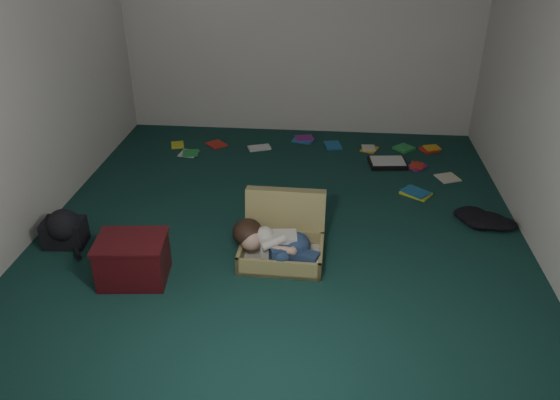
# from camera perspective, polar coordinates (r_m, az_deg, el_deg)

# --- Properties ---
(floor) EXTENTS (4.50, 4.50, 0.00)m
(floor) POSITION_cam_1_polar(r_m,az_deg,el_deg) (4.62, 0.17, -2.92)
(floor) COLOR #123630
(floor) RESTS_ON ground
(wall_back) EXTENTS (4.50, 0.00, 4.50)m
(wall_back) POSITION_cam_1_polar(r_m,az_deg,el_deg) (6.28, 2.15, 18.42)
(wall_back) COLOR silver
(wall_back) RESTS_ON ground
(wall_front) EXTENTS (4.50, 0.00, 4.50)m
(wall_front) POSITION_cam_1_polar(r_m,az_deg,el_deg) (2.04, -5.53, -4.90)
(wall_front) COLOR silver
(wall_front) RESTS_ON ground
(wall_left) EXTENTS (0.00, 4.50, 4.50)m
(wall_left) POSITION_cam_1_polar(r_m,az_deg,el_deg) (4.70, -25.48, 12.21)
(wall_left) COLOR silver
(wall_left) RESTS_ON ground
(suitcase) EXTENTS (0.64, 0.63, 0.46)m
(suitcase) POSITION_cam_1_polar(r_m,az_deg,el_deg) (4.24, 0.33, -3.87)
(suitcase) COLOR tan
(suitcase) RESTS_ON floor
(person) EXTENTS (0.68, 0.34, 0.29)m
(person) POSITION_cam_1_polar(r_m,az_deg,el_deg) (4.09, -0.52, -4.55)
(person) COLOR beige
(person) RESTS_ON suitcase
(maroon_bin) EXTENTS (0.52, 0.43, 0.34)m
(maroon_bin) POSITION_cam_1_polar(r_m,az_deg,el_deg) (4.07, -15.11, -6.01)
(maroon_bin) COLOR #420D11
(maroon_bin) RESTS_ON floor
(backpack) EXTENTS (0.42, 0.34, 0.24)m
(backpack) POSITION_cam_1_polar(r_m,az_deg,el_deg) (4.67, -21.60, -3.09)
(backpack) COLOR black
(backpack) RESTS_ON floor
(clothing_pile) EXTENTS (0.49, 0.42, 0.14)m
(clothing_pile) POSITION_cam_1_polar(r_m,az_deg,el_deg) (4.98, 20.36, -1.48)
(clothing_pile) COLOR black
(clothing_pile) RESTS_ON floor
(paper_tray) EXTENTS (0.41, 0.32, 0.05)m
(paper_tray) POSITION_cam_1_polar(r_m,az_deg,el_deg) (5.82, 11.17, 3.84)
(paper_tray) COLOR black
(paper_tray) RESTS_ON floor
(book_scatter) EXTENTS (3.09, 1.46, 0.02)m
(book_scatter) POSITION_cam_1_polar(r_m,az_deg,el_deg) (5.97, 4.94, 4.79)
(book_scatter) COLOR yellow
(book_scatter) RESTS_ON floor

